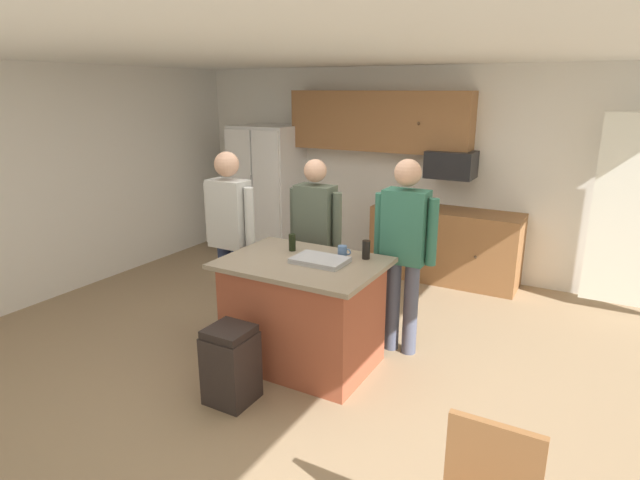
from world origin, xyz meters
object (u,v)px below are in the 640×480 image
at_px(kitchen_island, 303,312).
at_px(microwave_over_range, 451,164).
at_px(refrigerator, 268,190).
at_px(serving_tray, 320,260).
at_px(person_guest_right, 315,231).
at_px(glass_pilsner, 366,250).
at_px(mug_ceramic_white, 343,252).
at_px(trash_bin, 231,365).
at_px(person_guest_by_door, 230,229).
at_px(glass_dark_ale, 292,242).
at_px(person_host_foreground, 405,244).

bearing_deg(kitchen_island, microwave_over_range, 80.34).
bearing_deg(refrigerator, kitchen_island, -50.25).
bearing_deg(serving_tray, kitchen_island, -166.62).
height_order(person_guest_right, glass_pilsner, person_guest_right).
bearing_deg(glass_pilsner, mug_ceramic_white, -161.36).
height_order(refrigerator, kitchen_island, refrigerator).
bearing_deg(trash_bin, serving_tray, 67.44).
height_order(microwave_over_range, mug_ceramic_white, microwave_over_range).
height_order(refrigerator, person_guest_by_door, refrigerator).
bearing_deg(person_guest_right, mug_ceramic_white, 24.41).
bearing_deg(mug_ceramic_white, person_guest_by_door, 179.76).
bearing_deg(mug_ceramic_white, microwave_over_range, 85.08).
height_order(microwave_over_range, kitchen_island, microwave_over_range).
relative_size(refrigerator, glass_pilsner, 11.53).
xyz_separation_m(glass_dark_ale, trash_bin, (0.04, -0.97, -0.72)).
height_order(glass_pilsner, mug_ceramic_white, glass_pilsner).
bearing_deg(refrigerator, glass_pilsner, -41.25).
height_order(refrigerator, mug_ceramic_white, refrigerator).
distance_m(refrigerator, mug_ceramic_white, 3.33).
height_order(glass_dark_ale, trash_bin, glass_dark_ale).
bearing_deg(person_guest_by_door, glass_pilsner, 17.21).
height_order(refrigerator, person_guest_right, refrigerator).
bearing_deg(glass_dark_ale, refrigerator, 128.92).
bearing_deg(person_guest_right, glass_dark_ale, -12.89).
bearing_deg(person_host_foreground, mug_ceramic_white, -0.89).
distance_m(person_guest_right, glass_dark_ale, 0.59).
bearing_deg(kitchen_island, refrigerator, 129.75).
distance_m(person_guest_right, mug_ceramic_white, 0.79).
bearing_deg(glass_pilsner, trash_bin, -119.95).
xyz_separation_m(kitchen_island, glass_dark_ale, (-0.23, 0.20, 0.54)).
distance_m(refrigerator, glass_dark_ale, 3.05).
relative_size(microwave_over_range, serving_tray, 1.27).
relative_size(refrigerator, person_host_foreground, 1.04).
relative_size(microwave_over_range, glass_dark_ale, 3.74).
bearing_deg(glass_pilsner, person_guest_by_door, -177.61).
xyz_separation_m(microwave_over_range, person_guest_by_door, (-1.42, -2.44, -0.42)).
xyz_separation_m(serving_tray, trash_bin, (-0.33, -0.80, -0.66)).
relative_size(person_host_foreground, glass_pilsner, 11.10).
bearing_deg(glass_dark_ale, glass_pilsner, 9.42).
height_order(refrigerator, microwave_over_range, refrigerator).
bearing_deg(kitchen_island, glass_pilsner, 35.69).
height_order(person_host_foreground, glass_dark_ale, person_host_foreground).
bearing_deg(refrigerator, serving_tray, -47.96).
bearing_deg(glass_pilsner, glass_dark_ale, -170.58).
bearing_deg(serving_tray, trash_bin, -112.56).
relative_size(mug_ceramic_white, trash_bin, 0.20).
distance_m(microwave_over_range, person_host_foreground, 2.11).
bearing_deg(glass_dark_ale, serving_tray, -24.17).
xyz_separation_m(person_host_foreground, glass_pilsner, (-0.22, -0.32, -0.00)).
distance_m(person_host_foreground, person_guest_by_door, 1.67).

